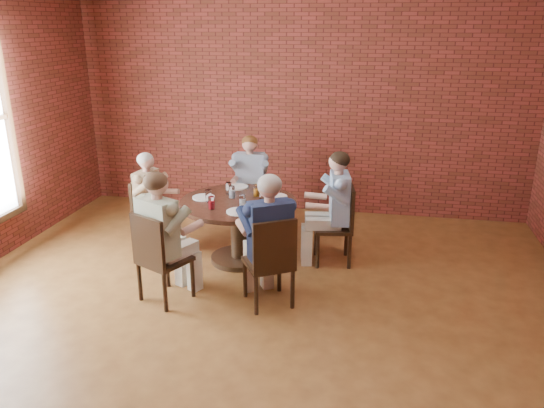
% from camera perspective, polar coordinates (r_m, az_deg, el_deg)
% --- Properties ---
extents(floor, '(7.00, 7.00, 0.00)m').
position_cam_1_polar(floor, '(4.97, -3.26, -13.80)').
color(floor, '#96622E').
rests_on(floor, ground).
extents(wall_back, '(7.00, 0.00, 7.00)m').
position_cam_1_polar(wall_back, '(7.68, 3.04, 11.59)').
color(wall_back, maroon).
rests_on(wall_back, ground).
extents(dining_table, '(1.34, 1.34, 0.75)m').
position_cam_1_polar(dining_table, '(6.15, -3.62, -1.59)').
color(dining_table, black).
rests_on(dining_table, floor).
extents(chair_a, '(0.49, 0.49, 0.93)m').
position_cam_1_polar(chair_a, '(6.16, 7.39, -1.87)').
color(chair_a, black).
rests_on(chair_a, floor).
extents(diner_a, '(0.72, 0.62, 1.33)m').
position_cam_1_polar(diner_a, '(6.10, 6.66, -0.50)').
color(diner_a, '#4679B6').
rests_on(diner_a, floor).
extents(chair_b, '(0.44, 0.44, 0.90)m').
position_cam_1_polar(chair_b, '(7.23, -2.30, 1.32)').
color(chair_b, black).
rests_on(chair_b, floor).
extents(diner_b, '(0.55, 0.66, 1.27)m').
position_cam_1_polar(diner_b, '(7.11, -2.39, 2.23)').
color(diner_b, '#8392A7').
rests_on(diner_b, floor).
extents(chair_c, '(0.41, 0.41, 0.87)m').
position_cam_1_polar(chair_c, '(6.69, -13.28, -0.79)').
color(chair_c, black).
rests_on(chair_c, floor).
extents(diner_c, '(0.62, 0.53, 1.22)m').
position_cam_1_polar(diner_c, '(6.62, -12.85, 0.20)').
color(diner_c, brown).
rests_on(diner_c, floor).
extents(chair_d, '(0.58, 0.58, 0.95)m').
position_cam_1_polar(chair_d, '(5.36, -12.20, -5.42)').
color(chair_d, black).
rests_on(chair_d, floor).
extents(diner_d, '(0.77, 0.83, 1.35)m').
position_cam_1_polar(diner_d, '(5.35, -11.62, -3.54)').
color(diner_d, '#BAA992').
rests_on(diner_d, floor).
extents(chair_e, '(0.59, 0.59, 0.95)m').
position_cam_1_polar(chair_e, '(5.15, -0.09, -5.98)').
color(chair_e, black).
rests_on(chair_e, floor).
extents(diner_e, '(0.80, 0.84, 1.35)m').
position_cam_1_polar(diner_e, '(5.16, -0.41, -3.96)').
color(diner_e, '#1A274B').
rests_on(diner_e, floor).
extents(plate_a, '(0.26, 0.26, 0.01)m').
position_cam_1_polar(plate_a, '(6.18, 0.46, 0.80)').
color(plate_a, white).
rests_on(plate_a, dining_table).
extents(plate_b, '(0.26, 0.26, 0.01)m').
position_cam_1_polar(plate_b, '(6.56, -3.69, 1.85)').
color(plate_b, white).
rests_on(plate_b, dining_table).
extents(plate_c, '(0.26, 0.26, 0.01)m').
position_cam_1_polar(plate_c, '(6.21, -7.38, 0.72)').
color(plate_c, white).
rests_on(plate_c, dining_table).
extents(plate_d, '(0.26, 0.26, 0.01)m').
position_cam_1_polar(plate_d, '(5.70, -3.64, -0.81)').
color(plate_d, white).
rests_on(plate_d, dining_table).
extents(glass_a, '(0.07, 0.07, 0.14)m').
position_cam_1_polar(glass_a, '(6.10, -1.04, 1.17)').
color(glass_a, white).
rests_on(glass_a, dining_table).
extents(glass_b, '(0.07, 0.07, 0.14)m').
position_cam_1_polar(glass_b, '(6.21, -1.67, 1.48)').
color(glass_b, white).
rests_on(glass_b, dining_table).
extents(glass_c, '(0.07, 0.07, 0.14)m').
position_cam_1_polar(glass_c, '(6.30, -4.68, 1.71)').
color(glass_c, white).
rests_on(glass_c, dining_table).
extents(glass_d, '(0.07, 0.07, 0.14)m').
position_cam_1_polar(glass_d, '(6.16, -4.33, 1.30)').
color(glass_d, white).
rests_on(glass_d, dining_table).
extents(glass_e, '(0.07, 0.07, 0.14)m').
position_cam_1_polar(glass_e, '(6.05, -6.86, 0.90)').
color(glass_e, white).
rests_on(glass_e, dining_table).
extents(glass_f, '(0.07, 0.07, 0.14)m').
position_cam_1_polar(glass_f, '(5.81, -6.53, 0.13)').
color(glass_f, white).
rests_on(glass_f, dining_table).
extents(glass_g, '(0.07, 0.07, 0.14)m').
position_cam_1_polar(glass_g, '(5.85, -3.19, 0.34)').
color(glass_g, white).
rests_on(glass_g, dining_table).
extents(smartphone, '(0.09, 0.14, 0.01)m').
position_cam_1_polar(smartphone, '(5.81, 0.89, -0.44)').
color(smartphone, black).
rests_on(smartphone, dining_table).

